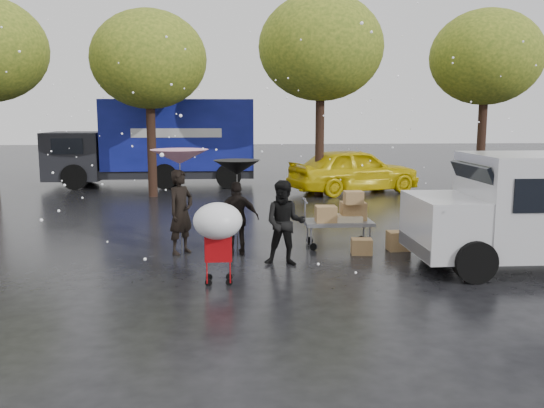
{
  "coord_description": "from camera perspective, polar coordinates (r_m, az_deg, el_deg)",
  "views": [
    {
      "loc": [
        -0.64,
        -10.67,
        2.97
      ],
      "look_at": [
        0.16,
        1.0,
        1.11
      ],
      "focal_mm": 38.0,
      "sensor_mm": 36.0,
      "label": 1
    }
  ],
  "objects": [
    {
      "name": "box_ground_near",
      "position": [
        12.86,
        12.41,
        -3.59
      ],
      "size": [
        0.48,
        0.39,
        0.42
      ],
      "primitive_type": "cube",
      "rotation": [
        0.0,
        0.0,
        0.04
      ],
      "color": "olive",
      "rests_on": "ground"
    },
    {
      "name": "umbrella_pink",
      "position": [
        12.17,
        -9.14,
        4.64
      ],
      "size": [
        1.22,
        1.22,
        2.22
      ],
      "color": "#4C4C4C",
      "rests_on": "ground"
    },
    {
      "name": "yellow_taxi",
      "position": [
        21.83,
        8.14,
        3.34
      ],
      "size": [
        5.33,
        3.45,
        1.69
      ],
      "primitive_type": "imported",
      "rotation": [
        0.0,
        0.0,
        1.89
      ],
      "color": "yellow",
      "rests_on": "ground"
    },
    {
      "name": "ground",
      "position": [
        11.09,
        -0.48,
        -6.5
      ],
      "size": [
        90.0,
        90.0,
        0.0
      ],
      "primitive_type": "plane",
      "color": "black",
      "rests_on": "ground"
    },
    {
      "name": "shopping_cart",
      "position": [
        9.88,
        -5.38,
        -2.14
      ],
      "size": [
        0.84,
        0.84,
        1.46
      ],
      "color": "#B00A0E",
      "rests_on": "ground"
    },
    {
      "name": "person_middle",
      "position": [
        11.24,
        1.28,
        -1.91
      ],
      "size": [
        0.91,
        0.76,
        1.68
      ],
      "primitive_type": "imported",
      "rotation": [
        0.0,
        0.0,
        -0.16
      ],
      "color": "black",
      "rests_on": "ground"
    },
    {
      "name": "person_pink",
      "position": [
        12.31,
        -9.01,
        -0.78
      ],
      "size": [
        0.75,
        0.78,
        1.79
      ],
      "primitive_type": "imported",
      "rotation": [
        0.0,
        0.0,
        0.88
      ],
      "color": "black",
      "rests_on": "ground"
    },
    {
      "name": "tree_row",
      "position": [
        20.77,
        -3.53,
        14.67
      ],
      "size": [
        21.6,
        4.4,
        7.12
      ],
      "color": "black",
      "rests_on": "ground"
    },
    {
      "name": "umbrella_black",
      "position": [
        11.94,
        -3.5,
        3.62
      ],
      "size": [
        0.98,
        0.98,
        2.0
      ],
      "color": "#4C4C4C",
      "rests_on": "ground"
    },
    {
      "name": "vendor_cart",
      "position": [
        12.91,
        6.96,
        -1.05
      ],
      "size": [
        1.52,
        0.8,
        1.27
      ],
      "color": "slate",
      "rests_on": "ground"
    },
    {
      "name": "person_black",
      "position": [
        12.09,
        -3.45,
        -1.43
      ],
      "size": [
        0.94,
        0.44,
        1.56
      ],
      "primitive_type": "imported",
      "rotation": [
        0.0,
        0.0,
        3.21
      ],
      "color": "black",
      "rests_on": "ground"
    },
    {
      "name": "box_ground_far",
      "position": [
        12.36,
        8.87,
        -4.19
      ],
      "size": [
        0.46,
        0.38,
        0.33
      ],
      "primitive_type": "cube",
      "rotation": [
        0.0,
        0.0,
        -0.11
      ],
      "color": "olive",
      "rests_on": "ground"
    },
    {
      "name": "blue_truck",
      "position": [
        24.15,
        -11.12,
        5.97
      ],
      "size": [
        8.3,
        2.6,
        3.5
      ],
      "color": "navy",
      "rests_on": "ground"
    }
  ]
}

